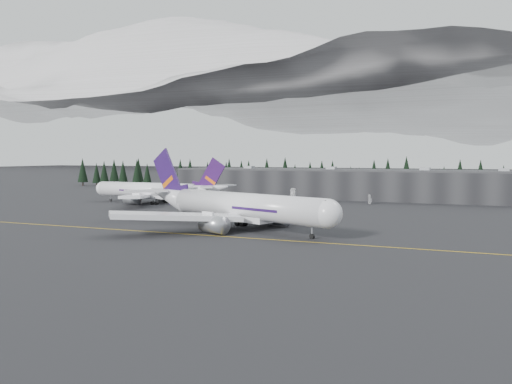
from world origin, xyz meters
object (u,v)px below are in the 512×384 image
at_px(jet_parked, 158,191).
at_px(gse_vehicle_a, 293,199).
at_px(terminal, 354,184).
at_px(jet_main, 231,205).
at_px(gse_vehicle_b, 370,203).

relative_size(jet_parked, gse_vehicle_a, 11.33).
distance_m(terminal, gse_vehicle_a, 31.64).
bearing_deg(jet_main, gse_vehicle_a, 121.27).
bearing_deg(jet_main, jet_parked, 158.47).
bearing_deg(jet_main, gse_vehicle_b, 100.00).
relative_size(gse_vehicle_a, gse_vehicle_b, 1.40).
bearing_deg(terminal, gse_vehicle_a, -126.98).
bearing_deg(terminal, jet_main, -91.92).
xyz_separation_m(jet_main, gse_vehicle_b, (17.34, 84.56, -5.24)).
height_order(jet_main, gse_vehicle_a, jet_main).
bearing_deg(terminal, gse_vehicle_b, -64.12).
height_order(terminal, jet_parked, jet_parked).
xyz_separation_m(terminal, jet_parked, (-62.64, -57.38, -1.23)).
relative_size(terminal, gse_vehicle_b, 41.54).
height_order(jet_parked, gse_vehicle_b, jet_parked).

